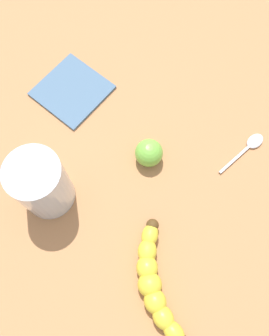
% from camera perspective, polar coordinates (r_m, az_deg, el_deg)
% --- Properties ---
extents(wooden_tabletop, '(1.20, 1.20, 0.03)m').
position_cam_1_polar(wooden_tabletop, '(0.62, -2.45, -7.60)').
color(wooden_tabletop, '#B2784A').
rests_on(wooden_tabletop, ground).
extents(banana, '(0.10, 0.19, 0.04)m').
position_cam_1_polar(banana, '(0.58, 3.32, -18.31)').
color(banana, yellow).
rests_on(banana, wooden_tabletop).
extents(smoothie_glass, '(0.09, 0.09, 0.13)m').
position_cam_1_polar(smoothie_glass, '(0.58, -14.88, -2.67)').
color(smoothie_glass, silver).
rests_on(smoothie_glass, wooden_tabletop).
extents(lime_fruit, '(0.05, 0.05, 0.05)m').
position_cam_1_polar(lime_fruit, '(0.62, 2.37, 2.49)').
color(lime_fruit, '#75C142').
rests_on(lime_fruit, wooden_tabletop).
extents(teaspoon, '(0.08, 0.10, 0.01)m').
position_cam_1_polar(teaspoon, '(0.68, 18.74, 3.86)').
color(teaspoon, silver).
rests_on(teaspoon, wooden_tabletop).
extents(folded_napkin, '(0.17, 0.17, 0.01)m').
position_cam_1_polar(folded_napkin, '(0.71, -10.17, 12.37)').
color(folded_napkin, slate).
rests_on(folded_napkin, wooden_tabletop).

